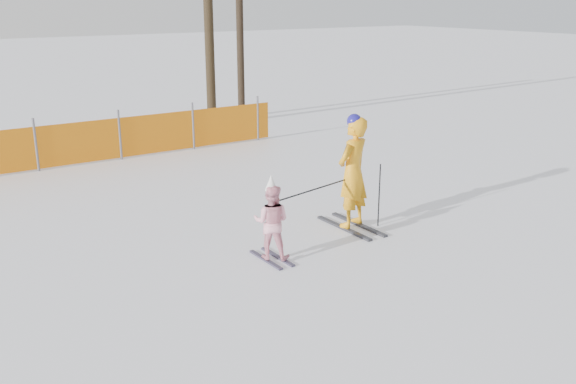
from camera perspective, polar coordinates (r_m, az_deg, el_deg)
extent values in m
plane|color=white|center=(9.91, 1.62, -6.24)|extent=(120.00, 120.00, 0.00)
cube|color=black|center=(11.29, 4.96, -3.21)|extent=(0.09, 1.43, 0.04)
cube|color=black|center=(11.50, 6.29, -2.88)|extent=(0.09, 1.43, 0.04)
imported|color=orange|center=(11.10, 5.78, 1.75)|extent=(0.82, 0.67, 1.94)
sphere|color=navy|center=(10.90, 5.92, 6.28)|extent=(0.25, 0.25, 0.25)
cube|color=black|center=(9.95, -1.99, -6.05)|extent=(0.09, 0.87, 0.03)
cube|color=black|center=(10.06, -0.93, -5.78)|extent=(0.09, 0.87, 0.03)
imported|color=#FAA3B6|center=(9.79, -1.48, -2.67)|extent=(0.72, 0.72, 1.17)
cone|color=white|center=(9.60, -1.51, 0.85)|extent=(0.19, 0.19, 0.24)
cylinder|color=black|center=(11.36, 8.11, -0.29)|extent=(0.02, 0.02, 1.13)
cylinder|color=black|center=(10.38, 2.38, 0.24)|extent=(1.70, 0.40, 0.02)
cylinder|color=#595960|center=(15.94, -21.50, 3.92)|extent=(0.06, 0.06, 1.25)
cylinder|color=#595960|center=(16.47, -14.73, 4.94)|extent=(0.06, 0.06, 1.25)
cylinder|color=#595960|center=(17.21, -8.44, 5.82)|extent=(0.06, 0.06, 1.25)
cylinder|color=#595960|center=(18.14, -2.71, 6.55)|extent=(0.06, 0.06, 1.25)
cylinder|color=black|center=(20.24, -7.11, 16.08)|extent=(0.29, 0.29, 7.25)
cylinder|color=black|center=(21.66, -4.27, 13.11)|extent=(0.24, 0.24, 4.91)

